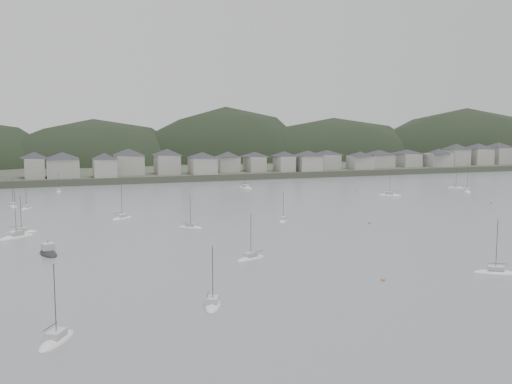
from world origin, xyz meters
name	(u,v)px	position (x,y,z in m)	size (l,w,h in m)	color
ground	(389,266)	(0.00, 0.00, 0.00)	(900.00, 900.00, 0.00)	slate
far_shore_land	(142,162)	(0.00, 295.00, 1.50)	(900.00, 250.00, 3.00)	#383D2D
forested_ridge	(157,185)	(4.83, 269.40, -11.28)	(851.55, 103.94, 102.57)	black
waterfront_town	(277,160)	(50.59, 183.34, 8.66)	(451.48, 28.46, 12.92)	#A09D92
sailboat_lead	(22,232)	(-67.23, 60.75, 0.18)	(7.48, 2.81, 10.06)	silver
moored_fleet	(240,222)	(-11.43, 56.59, 0.18)	(238.17, 177.14, 12.67)	silver
motor_launch_far	(48,253)	(-61.26, 32.98, 0.29)	(4.74, 8.84, 4.00)	black
mooring_buoys	(430,221)	(38.58, 40.05, 0.15)	(89.11, 130.52, 0.70)	#C77042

